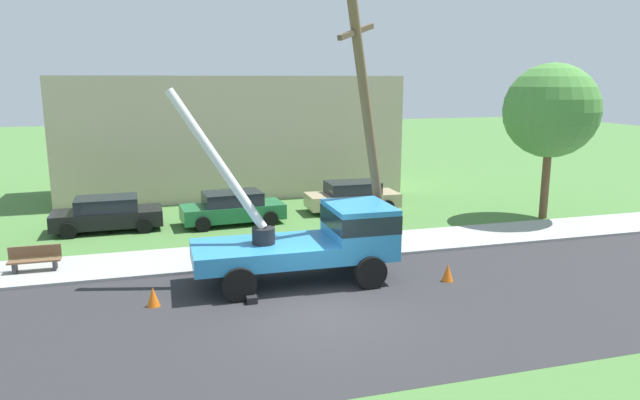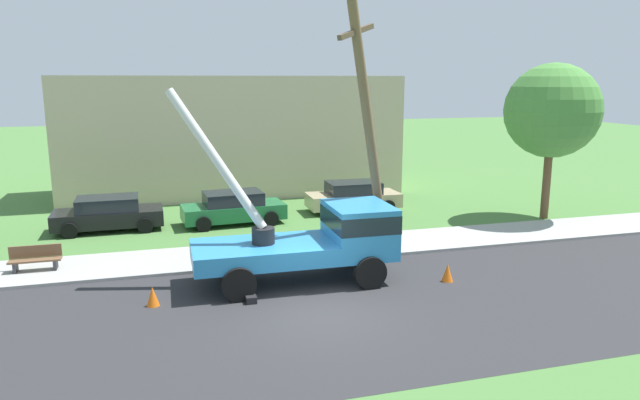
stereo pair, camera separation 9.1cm
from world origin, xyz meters
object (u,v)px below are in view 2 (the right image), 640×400
object	(u,v)px
leaning_utility_pole	(369,132)
parked_sedan_green	(233,208)
traffic_cone_behind	(153,296)
park_bench	(35,259)
utility_truck	(320,236)
traffic_cone_ahead	(448,273)
roadside_tree_near	(552,111)
traffic_cone_curbside	(368,252)
parked_sedan_black	(108,214)
parked_sedan_tan	(353,196)

from	to	relation	value
leaning_utility_pole	parked_sedan_green	distance (m)	8.65
traffic_cone_behind	park_bench	xyz separation A→B (m)	(-3.68, 4.00, 0.18)
utility_truck	traffic_cone_ahead	size ratio (longest dim) A/B	12.07
park_bench	roadside_tree_near	bearing A→B (deg)	5.50
traffic_cone_curbside	roadside_tree_near	distance (m)	11.53
traffic_cone_behind	leaning_utility_pole	bearing A→B (deg)	15.72
traffic_cone_ahead	roadside_tree_near	world-z (taller)	roadside_tree_near
leaning_utility_pole	parked_sedan_black	size ratio (longest dim) A/B	1.98
traffic_cone_ahead	park_bench	xyz separation A→B (m)	(-12.58, 4.43, 0.18)
utility_truck	park_bench	bearing A→B (deg)	160.52
leaning_utility_pole	parked_sedan_tan	xyz separation A→B (m)	(2.18, 7.79, -3.80)
utility_truck	traffic_cone_behind	xyz separation A→B (m)	(-5.10, -0.90, -1.13)
utility_truck	parked_sedan_black	xyz separation A→B (m)	(-6.85, 8.25, -0.70)
utility_truck	park_bench	distance (m)	9.36
traffic_cone_curbside	traffic_cone_behind	bearing A→B (deg)	-162.27
leaning_utility_pole	traffic_cone_behind	xyz separation A→B (m)	(-7.12, -2.01, -4.23)
traffic_cone_ahead	roadside_tree_near	bearing A→B (deg)	37.75
traffic_cone_curbside	parked_sedan_green	distance (m)	7.58
traffic_cone_behind	parked_sedan_green	size ratio (longest dim) A/B	0.12
parked_sedan_green	parked_sedan_tan	xyz separation A→B (m)	(5.87, 0.95, 0.00)
traffic_cone_ahead	parked_sedan_green	bearing A→B (deg)	120.52
traffic_cone_curbside	parked_sedan_green	world-z (taller)	parked_sedan_green
parked_sedan_black	roadside_tree_near	xyz separation A→B (m)	(18.97, -3.14, 4.14)
utility_truck	park_bench	size ratio (longest dim) A/B	4.23
parked_sedan_black	park_bench	xyz separation A→B (m)	(-1.93, -5.15, -0.25)
traffic_cone_ahead	traffic_cone_curbside	world-z (taller)	same
leaning_utility_pole	roadside_tree_near	distance (m)	10.87
utility_truck	parked_sedan_green	size ratio (longest dim) A/B	1.50
traffic_cone_curbside	parked_sedan_tan	world-z (taller)	parked_sedan_tan
leaning_utility_pole	parked_sedan_green	world-z (taller)	leaning_utility_pole
parked_sedan_green	parked_sedan_tan	bearing A→B (deg)	9.22
utility_truck	parked_sedan_tan	xyz separation A→B (m)	(4.20, 8.90, -0.70)
leaning_utility_pole	traffic_cone_ahead	distance (m)	5.19
park_bench	parked_sedan_green	bearing A→B (deg)	34.26
parked_sedan_tan	parked_sedan_green	bearing A→B (deg)	-170.78
utility_truck	traffic_cone_behind	distance (m)	5.30
leaning_utility_pole	park_bench	size ratio (longest dim) A/B	5.49
traffic_cone_ahead	utility_truck	bearing A→B (deg)	160.78
parked_sedan_tan	traffic_cone_behind	bearing A→B (deg)	-133.53
traffic_cone_ahead	park_bench	distance (m)	13.34
parked_sedan_green	leaning_utility_pole	bearing A→B (deg)	-61.66
traffic_cone_behind	parked_sedan_tan	distance (m)	13.52
leaning_utility_pole	traffic_cone_ahead	world-z (taller)	leaning_utility_pole
leaning_utility_pole	parked_sedan_tan	bearing A→B (deg)	74.35
utility_truck	traffic_cone_curbside	xyz separation A→B (m)	(2.19, 1.43, -1.13)
parked_sedan_green	parked_sedan_black	bearing A→B (deg)	176.63
park_bench	traffic_cone_curbside	bearing A→B (deg)	-8.66
traffic_cone_curbside	parked_sedan_tan	size ratio (longest dim) A/B	0.13
parked_sedan_tan	roadside_tree_near	world-z (taller)	roadside_tree_near
parked_sedan_green	parked_sedan_tan	world-z (taller)	same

